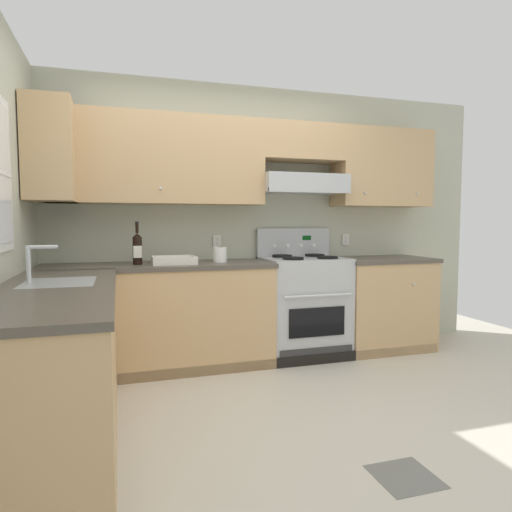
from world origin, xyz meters
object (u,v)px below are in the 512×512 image
paper_towel_roll (220,255)px  stove (304,305)px  wine_bottle (137,248)px  bowl (174,261)px

paper_towel_roll → stove: bearing=0.2°
wine_bottle → bowl: (0.30, -0.04, -0.12)m
wine_bottle → paper_towel_roll: (0.71, 0.03, -0.07)m
bowl → paper_towel_roll: 0.42m
wine_bottle → paper_towel_roll: size_ratio=2.70×
stove → bowl: stove is taller
stove → paper_towel_roll: 0.95m
wine_bottle → bowl: bearing=-7.6°
paper_towel_roll → bowl: bearing=-170.8°
stove → paper_towel_roll: (-0.81, -0.00, 0.50)m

